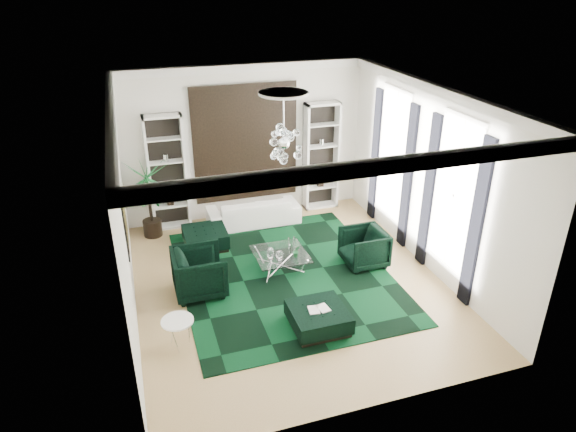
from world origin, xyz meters
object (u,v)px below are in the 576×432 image
object	(u,v)px
armchair_left	(200,272)
ottoman_front	(318,319)
sofa	(253,211)
palm	(148,189)
coffee_table	(281,261)
ottoman_side	(205,239)
armchair_right	(364,248)
side_table	(179,334)

from	to	relation	value
armchair_left	ottoman_front	world-z (taller)	armchair_left
sofa	palm	world-z (taller)	palm
sofa	ottoman_front	size ratio (longest dim) A/B	2.33
coffee_table	ottoman_front	distance (m)	2.10
ottoman_side	palm	size ratio (longest dim) A/B	0.40
armchair_right	ottoman_front	bearing A→B (deg)	-44.17
armchair_right	coffee_table	size ratio (longest dim) A/B	0.82
ottoman_front	sofa	bearing A→B (deg)	90.65
armchair_right	ottoman_front	distance (m)	2.45
coffee_table	ottoman_front	xyz separation A→B (m)	(0.05, -2.10, 0.01)
sofa	coffee_table	bearing A→B (deg)	90.00
ottoman_front	palm	world-z (taller)	palm
ottoman_side	side_table	size ratio (longest dim) A/B	1.77
ottoman_side	side_table	bearing A→B (deg)	-106.86
armchair_right	ottoman_side	bearing A→B (deg)	-120.14
armchair_left	coffee_table	distance (m)	1.80
coffee_table	armchair_right	bearing A→B (deg)	-11.31
armchair_left	armchair_right	xyz separation A→B (m)	(3.50, -0.00, -0.05)
coffee_table	palm	world-z (taller)	palm
armchair_left	side_table	distance (m)	1.63
sofa	armchair_right	size ratio (longest dim) A/B	2.55
ottoman_side	ottoman_front	world-z (taller)	ottoman_side
ottoman_side	ottoman_front	bearing A→B (deg)	-68.48
ottoman_front	side_table	xyz separation A→B (m)	(-2.40, 0.25, 0.07)
ottoman_side	ottoman_front	xyz separation A→B (m)	(1.40, -3.55, -0.02)
palm	ottoman_side	bearing A→B (deg)	-40.82
ottoman_front	armchair_left	bearing A→B (deg)	135.81
coffee_table	ottoman_front	bearing A→B (deg)	-88.64
coffee_table	side_table	bearing A→B (deg)	-141.79
sofa	palm	xyz separation A→B (m)	(-2.45, 0.10, 0.86)
armchair_left	side_table	bearing A→B (deg)	158.20
side_table	ottoman_front	bearing A→B (deg)	-5.95
sofa	armchair_right	bearing A→B (deg)	123.44
coffee_table	palm	size ratio (longest dim) A/B	0.46
coffee_table	side_table	distance (m)	2.99
armchair_right	side_table	xyz separation A→B (m)	(-4.10, -1.50, -0.14)
armchair_left	ottoman_side	distance (m)	1.86
sofa	coffee_table	distance (m)	2.30
armchair_left	armchair_right	bearing A→B (deg)	-90.00
sofa	side_table	world-z (taller)	sofa
ottoman_front	palm	size ratio (longest dim) A/B	0.41
armchair_right	armchair_left	bearing A→B (deg)	-90.00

